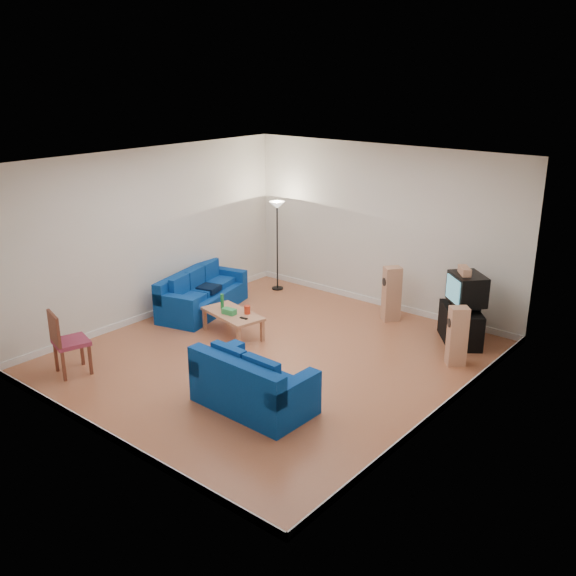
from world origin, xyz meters
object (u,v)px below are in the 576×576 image
Objects in this scene: sofa_three_seat at (201,296)px; sofa_loveseat at (251,388)px; coffee_table at (233,315)px; tv_stand at (460,325)px; television at (467,289)px.

sofa_loveseat reaches higher than sofa_three_seat.
sofa_loveseat is at bearing -40.22° from coffee_table.
television is at bearing 64.85° from tv_stand.
sofa_loveseat is at bearing -65.80° from television.
sofa_loveseat is 2.05× the size of television.
tv_stand reaches higher than coffee_table.
television is at bearing 35.28° from coffee_table.
sofa_three_seat is 5.05m from television.
sofa_loveseat is 2.65m from coffee_table.
television is at bearing 73.73° from sofa_loveseat.
sofa_three_seat is 1.71× the size of coffee_table.
sofa_three_seat is at bearing 148.02° from sofa_loveseat.
television reaches higher than sofa_loveseat.
coffee_table is 4.08m from television.
television reaches higher than tv_stand.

